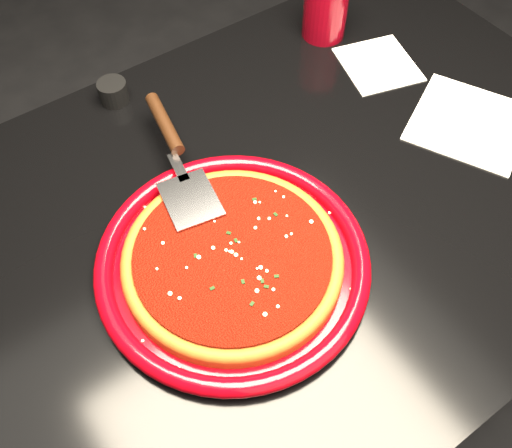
{
  "coord_description": "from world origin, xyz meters",
  "views": [
    {
      "loc": [
        -0.32,
        -0.4,
        1.43
      ],
      "look_at": [
        -0.05,
        -0.02,
        0.77
      ],
      "focal_mm": 40.0,
      "sensor_mm": 36.0,
      "label": 1
    }
  ],
  "objects": [
    {
      "name": "napkin_b",
      "position": [
        0.34,
        0.15,
        0.75
      ],
      "size": [
        0.16,
        0.16,
        0.0
      ],
      "primitive_type": "cube",
      "rotation": [
        0.0,
        0.0,
        -0.28
      ],
      "color": "white",
      "rests_on": "table"
    },
    {
      "name": "floor",
      "position": [
        0.0,
        0.0,
        -0.01
      ],
      "size": [
        4.0,
        4.0,
        0.01
      ],
      "primitive_type": "cube",
      "color": "black",
      "rests_on": "ground"
    },
    {
      "name": "plate",
      "position": [
        -0.11,
        -0.05,
        0.76
      ],
      "size": [
        0.45,
        0.45,
        0.03
      ],
      "primitive_type": "cylinder",
      "rotation": [
        0.0,
        0.0,
        -0.21
      ],
      "color": "#7D0209",
      "rests_on": "table"
    },
    {
      "name": "napkin_a",
      "position": [
        0.36,
        -0.05,
        0.75
      ],
      "size": [
        0.24,
        0.24,
        0.0
      ],
      "primitive_type": "cube",
      "rotation": [
        0.0,
        0.0,
        0.47
      ],
      "color": "white",
      "rests_on": "table"
    },
    {
      "name": "pizza_crust",
      "position": [
        -0.11,
        -0.05,
        0.77
      ],
      "size": [
        0.36,
        0.36,
        0.02
      ],
      "primitive_type": "cylinder",
      "rotation": [
        0.0,
        0.0,
        -0.21
      ],
      "color": "brown",
      "rests_on": "plate"
    },
    {
      "name": "ramekin",
      "position": [
        -0.09,
        0.34,
        0.77
      ],
      "size": [
        0.06,
        0.06,
        0.04
      ],
      "primitive_type": "cylinder",
      "rotation": [
        0.0,
        0.0,
        0.41
      ],
      "color": "black",
      "rests_on": "table"
    },
    {
      "name": "table",
      "position": [
        0.0,
        0.0,
        0.38
      ],
      "size": [
        1.2,
        0.8,
        0.75
      ],
      "primitive_type": "cube",
      "color": "black",
      "rests_on": "floor"
    },
    {
      "name": "cup",
      "position": [
        0.31,
        0.28,
        0.81
      ],
      "size": [
        0.08,
        0.08,
        0.11
      ],
      "primitive_type": "cylinder",
      "rotation": [
        0.0,
        0.0,
        -0.04
      ],
      "color": "maroon",
      "rests_on": "table"
    },
    {
      "name": "basil_flecks",
      "position": [
        -0.11,
        -0.05,
        0.79
      ],
      "size": [
        0.24,
        0.24,
        0.0
      ],
      "primitive_type": null,
      "color": "black",
      "rests_on": "plate"
    },
    {
      "name": "pizza_server",
      "position": [
        -0.09,
        0.13,
        0.8
      ],
      "size": [
        0.14,
        0.32,
        0.02
      ],
      "primitive_type": null,
      "rotation": [
        0.0,
        0.0,
        -0.19
      ],
      "color": "#B1B3B8",
      "rests_on": "plate"
    },
    {
      "name": "pizza_sauce",
      "position": [
        -0.11,
        -0.05,
        0.78
      ],
      "size": [
        0.32,
        0.32,
        0.01
      ],
      "primitive_type": "cylinder",
      "rotation": [
        0.0,
        0.0,
        -0.21
      ],
      "color": "#6F1007",
      "rests_on": "plate"
    },
    {
      "name": "parmesan_dusting",
      "position": [
        -0.11,
        -0.05,
        0.79
      ],
      "size": [
        0.26,
        0.26,
        0.01
      ],
      "primitive_type": null,
      "color": "#F5EBBE",
      "rests_on": "plate"
    },
    {
      "name": "pizza_crust_rim",
      "position": [
        -0.11,
        -0.05,
        0.78
      ],
      "size": [
        0.36,
        0.36,
        0.02
      ],
      "primitive_type": "torus",
      "rotation": [
        0.0,
        0.0,
        -0.21
      ],
      "color": "brown",
      "rests_on": "plate"
    }
  ]
}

